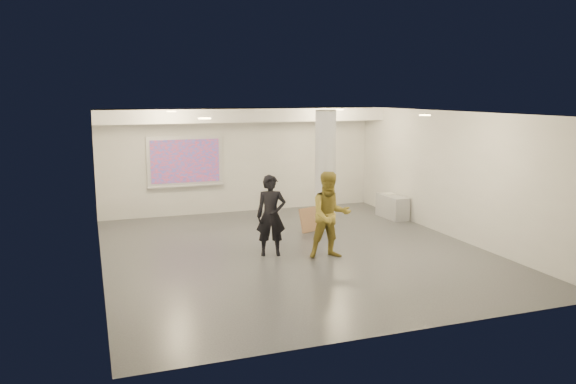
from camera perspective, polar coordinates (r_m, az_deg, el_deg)
name	(u,v)px	position (r m, az deg, el deg)	size (l,w,h in m)	color
floor	(294,251)	(12.34, 0.63, -6.03)	(8.00, 9.00, 0.01)	#36383D
ceiling	(294,113)	(11.87, 0.65, 8.03)	(8.00, 9.00, 0.01)	white
wall_back	(240,160)	(16.27, -4.86, 3.23)	(8.00, 0.01, 3.00)	silver
wall_front	(406,232)	(8.02, 11.85, -3.96)	(8.00, 0.01, 3.00)	silver
wall_left	(98,195)	(11.29, -18.78, -0.26)	(0.01, 9.00, 3.00)	silver
wall_right	(452,175)	(13.90, 16.32, 1.71)	(0.01, 9.00, 3.00)	silver
soffit_band	(245,115)	(15.64, -4.41, 7.82)	(8.00, 1.10, 0.36)	white
downlight_nw	(171,111)	(13.76, -11.76, 8.01)	(0.22, 0.22, 0.02)	#FFDA8C
downlight_ne	(340,110)	(15.02, 5.28, 8.33)	(0.22, 0.22, 0.02)	#FFDA8C
downlight_sw	(205,118)	(9.82, -8.47, 7.40)	(0.22, 0.22, 0.02)	#FFDA8C
downlight_se	(425,115)	(11.51, 13.74, 7.59)	(0.22, 0.22, 0.02)	#FFDA8C
column	(325,170)	(14.22, 3.81, 2.27)	(0.52, 0.52, 3.00)	silver
projection_screen	(185,162)	(15.89, -10.41, 3.04)	(2.10, 0.13, 1.42)	silver
credenza	(392,207)	(15.78, 10.56, -1.48)	(0.45, 1.07, 0.63)	#999B9E
papers_stack	(390,194)	(15.97, 10.29, -0.16)	(0.25, 0.31, 0.02)	silver
cardboard_back	(309,220)	(14.00, 2.19, -2.82)	(0.56, 0.05, 0.61)	#9D714C
cardboard_front	(315,219)	(14.19, 2.78, -2.81)	(0.49, 0.05, 0.54)	#9D714C
woman	(271,216)	(11.85, -1.73, -2.41)	(0.63, 0.41, 1.72)	black
man	(330,215)	(11.69, 4.31, -2.36)	(0.89, 0.69, 1.82)	olive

